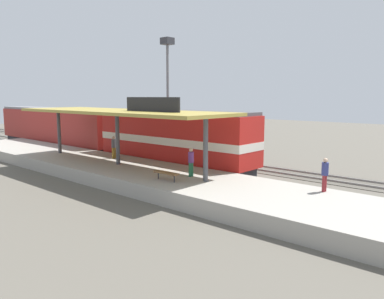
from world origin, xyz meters
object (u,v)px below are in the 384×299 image
at_px(locomotive, 173,139).
at_px(person_waiting, 191,161).
at_px(passenger_carriage_single, 56,127).
at_px(freight_car, 175,136).
at_px(light_mast, 168,70).
at_px(person_boarding, 114,146).
at_px(person_walking, 325,173).
at_px(platform_bench, 166,173).

xyz_separation_m(locomotive, person_waiting, (-4.19, -5.64, -0.56)).
relative_size(passenger_carriage_single, freight_car, 1.67).
height_order(light_mast, person_boarding, light_mast).
height_order(freight_car, person_waiting, freight_car).
bearing_deg(freight_car, person_walking, -111.97).
relative_size(freight_car, person_boarding, 7.02).
bearing_deg(freight_car, light_mast, 52.30).
relative_size(light_mast, person_walking, 6.84).
xyz_separation_m(light_mast, person_boarding, (-11.02, -5.23, -6.54)).
bearing_deg(light_mast, locomotive, -132.60).
relative_size(platform_bench, freight_car, 0.14).
bearing_deg(light_mast, freight_car, -127.70).
bearing_deg(locomotive, freight_car, 43.34).
bearing_deg(passenger_carriage_single, platform_bench, -104.40).
distance_m(passenger_carriage_single, person_boarding, 15.11).
bearing_deg(light_mast, platform_bench, -134.89).
relative_size(locomotive, light_mast, 1.23).
bearing_deg(locomotive, person_boarding, 134.78).
xyz_separation_m(platform_bench, person_boarding, (2.78, 8.62, 0.51)).
relative_size(locomotive, person_walking, 8.44).
relative_size(freight_car, person_waiting, 7.02).
bearing_deg(passenger_carriage_single, person_walking, -94.45).
relative_size(freight_car, person_walking, 7.02).
relative_size(person_waiting, person_walking, 1.00).
height_order(person_waiting, person_boarding, same).
bearing_deg(person_boarding, light_mast, 25.39).
xyz_separation_m(locomotive, freight_car, (4.60, 4.34, -0.44)).
bearing_deg(person_waiting, locomotive, 53.36).
distance_m(platform_bench, locomotive, 8.12).
distance_m(person_waiting, person_walking, 7.62).
bearing_deg(person_boarding, platform_bench, -107.86).
distance_m(locomotive, passenger_carriage_single, 18.00).
xyz_separation_m(locomotive, light_mast, (7.80, 8.48, 5.99)).
height_order(platform_bench, person_boarding, person_boarding).
xyz_separation_m(platform_bench, freight_car, (10.60, 9.71, 0.63)).
height_order(person_walking, person_boarding, same).
bearing_deg(person_walking, person_boarding, 92.84).
bearing_deg(person_waiting, person_walking, -76.50).
xyz_separation_m(passenger_carriage_single, person_boarding, (-3.22, -14.75, -0.46)).
xyz_separation_m(locomotive, person_walking, (-2.41, -13.04, -0.56)).
bearing_deg(passenger_carriage_single, person_boarding, -102.33).
height_order(passenger_carriage_single, person_walking, passenger_carriage_single).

